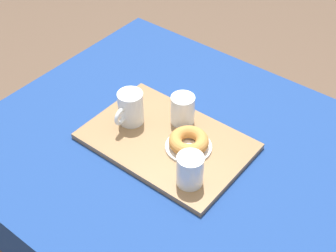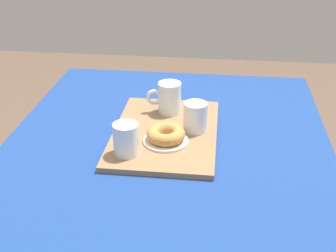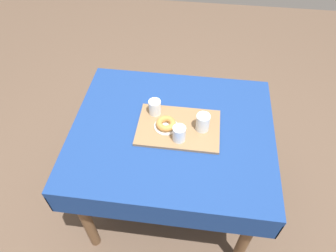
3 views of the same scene
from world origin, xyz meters
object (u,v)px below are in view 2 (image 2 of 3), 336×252
water_glass_near (126,141)px  sugar_donut_left (166,134)px  serving_tray (165,133)px  water_glass_far (195,119)px  donut_plate_left (166,141)px  dining_table (167,173)px  tea_mug_left (169,99)px

water_glass_near → sugar_donut_left: 0.12m
serving_tray → water_glass_near: water_glass_near is taller
water_glass_far → donut_plate_left: water_glass_far is taller
serving_tray → sugar_donut_left: size_ratio=4.10×
dining_table → sugar_donut_left: (-0.03, -0.00, 0.15)m
sugar_donut_left → donut_plate_left: bearing=0.0°
water_glass_far → donut_plate_left: 0.12m
serving_tray → donut_plate_left: donut_plate_left is taller
sugar_donut_left → water_glass_far: bearing=-44.2°
dining_table → serving_tray: size_ratio=2.48×
serving_tray → water_glass_near: bearing=148.6°
donut_plate_left → serving_tray: bearing=8.4°
tea_mug_left → sugar_donut_left: (-0.19, -0.01, -0.02)m
serving_tray → tea_mug_left: 0.14m
donut_plate_left → sugar_donut_left: bearing=0.0°
dining_table → donut_plate_left: bearing=-179.9°
serving_tray → water_glass_far: size_ratio=5.09×
dining_table → sugar_donut_left: sugar_donut_left is taller
water_glass_near → sugar_donut_left: water_glass_near is taller
serving_tray → sugar_donut_left: bearing=-171.6°
water_glass_far → sugar_donut_left: (-0.08, 0.08, -0.01)m
water_glass_far → tea_mug_left: bearing=38.1°
water_glass_far → sugar_donut_left: water_glass_far is taller
water_glass_far → water_glass_near: bearing=131.5°
serving_tray → donut_plate_left: 0.07m
water_glass_near → serving_tray: bearing=-31.4°
serving_tray → water_glass_near: 0.17m
dining_table → water_glass_near: bearing=138.6°
dining_table → water_glass_far: 0.19m
tea_mug_left → water_glass_far: size_ratio=1.27×
water_glass_near → water_glass_far: size_ratio=1.00×
dining_table → water_glass_near: 0.22m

